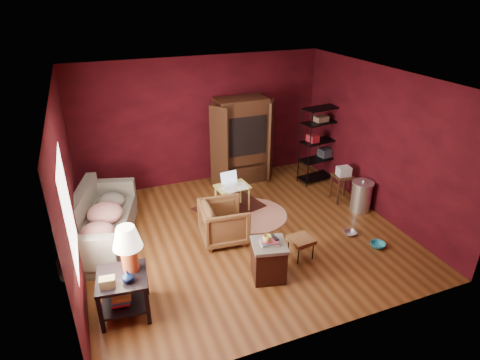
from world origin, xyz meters
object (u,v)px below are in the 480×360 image
(laptop_desk, at_px, (232,188))
(wire_shelving, at_px, (320,141))
(side_table, at_px, (125,263))
(hamper, at_px, (269,260))
(tv_armoire, at_px, (241,139))
(armchair, at_px, (224,220))
(sofa, at_px, (99,227))

(laptop_desk, xyz_separation_m, wire_shelving, (2.32, 0.60, 0.46))
(side_table, distance_m, wire_shelving, 5.29)
(side_table, bearing_deg, hamper, -2.43)
(hamper, height_order, tv_armoire, tv_armoire)
(side_table, height_order, wire_shelving, wire_shelving)
(tv_armoire, bearing_deg, armchair, -119.63)
(sofa, distance_m, armchair, 2.14)
(sofa, xyz_separation_m, side_table, (0.28, -1.74, 0.40))
(laptop_desk, height_order, wire_shelving, wire_shelving)
(tv_armoire, relative_size, wire_shelving, 1.11)
(laptop_desk, xyz_separation_m, tv_armoire, (0.68, 1.23, 0.51))
(armchair, distance_m, side_table, 2.13)
(side_table, xyz_separation_m, laptop_desk, (2.27, 2.04, -0.29))
(laptop_desk, distance_m, wire_shelving, 2.44)
(sofa, bearing_deg, armchair, -88.26)
(sofa, height_order, side_table, side_table)
(laptop_desk, relative_size, wire_shelving, 0.46)
(sofa, height_order, tv_armoire, tv_armoire)
(sofa, bearing_deg, wire_shelving, -61.00)
(side_table, distance_m, hamper, 2.12)
(laptop_desk, relative_size, tv_armoire, 0.41)
(hamper, height_order, laptop_desk, laptop_desk)
(sofa, distance_m, wire_shelving, 4.98)
(sofa, height_order, laptop_desk, laptop_desk)
(sofa, distance_m, laptop_desk, 2.57)
(hamper, bearing_deg, tv_armoire, 75.23)
(armchair, relative_size, wire_shelving, 0.45)
(tv_armoire, height_order, wire_shelving, tv_armoire)
(sofa, relative_size, side_table, 1.50)
(side_table, bearing_deg, tv_armoire, 47.91)
(side_table, relative_size, tv_armoire, 0.67)
(side_table, bearing_deg, sofa, 99.06)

